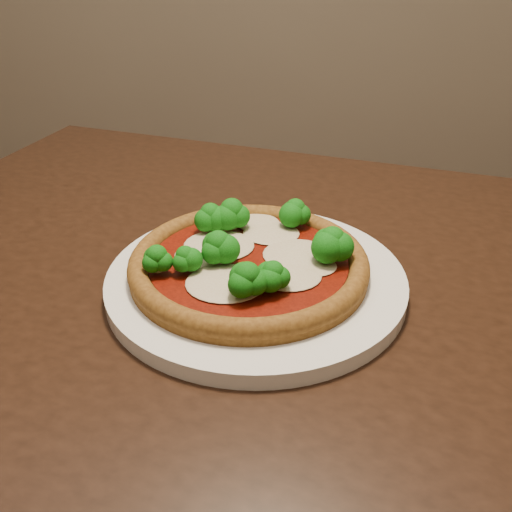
# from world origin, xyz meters

# --- Properties ---
(dining_table) EXTENTS (1.27, 1.03, 0.75)m
(dining_table) POSITION_xyz_m (0.23, 0.01, 0.65)
(dining_table) COLOR black
(dining_table) RESTS_ON floor
(plate) EXTENTS (0.33, 0.33, 0.02)m
(plate) POSITION_xyz_m (0.22, -0.02, 0.76)
(plate) COLOR silver
(plate) RESTS_ON dining_table
(pizza) EXTENTS (0.27, 0.27, 0.06)m
(pizza) POSITION_xyz_m (0.21, -0.02, 0.78)
(pizza) COLOR brown
(pizza) RESTS_ON plate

